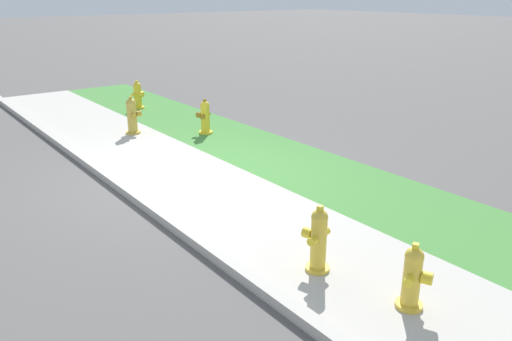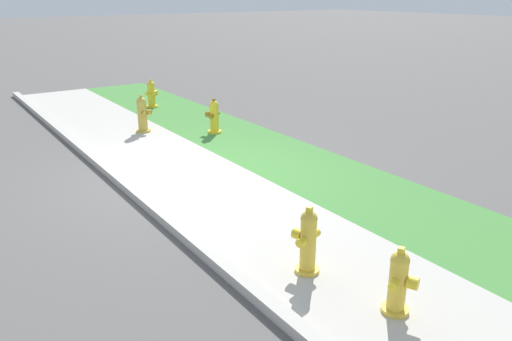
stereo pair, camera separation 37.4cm
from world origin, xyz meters
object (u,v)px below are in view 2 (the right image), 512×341
object	(u,v)px
fire_hydrant_by_grass_verge	(151,94)
fire_hydrant_far_end	(399,282)
fire_hydrant_across_street	(308,241)
fire_hydrant_mid_block	(214,116)
fire_hydrant_at_driveway	(142,114)

from	to	relation	value
fire_hydrant_by_grass_verge	fire_hydrant_far_end	world-z (taller)	fire_hydrant_by_grass_verge
fire_hydrant_by_grass_verge	fire_hydrant_across_street	bearing A→B (deg)	60.82
fire_hydrant_by_grass_verge	fire_hydrant_mid_block	bearing A→B (deg)	75.05
fire_hydrant_far_end	fire_hydrant_at_driveway	bearing A→B (deg)	-118.23
fire_hydrant_mid_block	fire_hydrant_by_grass_verge	distance (m)	3.14
fire_hydrant_far_end	fire_hydrant_by_grass_verge	bearing A→B (deg)	-123.98
fire_hydrant_at_driveway	fire_hydrant_by_grass_verge	bearing A→B (deg)	163.07
fire_hydrant_mid_block	fire_hydrant_far_end	size ratio (longest dim) A/B	1.09
fire_hydrant_mid_block	fire_hydrant_across_street	world-z (taller)	fire_hydrant_across_street
fire_hydrant_at_driveway	fire_hydrant_far_end	xyz separation A→B (m)	(7.52, -0.56, -0.06)
fire_hydrant_by_grass_verge	fire_hydrant_at_driveway	bearing A→B (deg)	45.83
fire_hydrant_mid_block	fire_hydrant_by_grass_verge	size ratio (longest dim) A/B	1.02
fire_hydrant_mid_block	fire_hydrant_across_street	distance (m)	5.90
fire_hydrant_by_grass_verge	fire_hydrant_at_driveway	size ratio (longest dim) A/B	0.91
fire_hydrant_by_grass_verge	fire_hydrant_far_end	size ratio (longest dim) A/B	1.06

